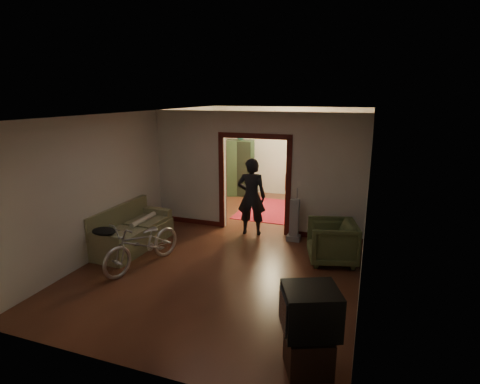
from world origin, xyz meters
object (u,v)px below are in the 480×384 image
at_px(person, 251,197).
at_px(desk, 320,192).
at_px(armchair, 332,242).
at_px(locker, 240,168).
at_px(sofa, 132,227).
at_px(bicycle, 143,243).

height_order(person, desk, person).
xyz_separation_m(armchair, locker, (-3.32, 4.14, 0.48)).
xyz_separation_m(sofa, bicycle, (0.77, -0.73, 0.02)).
height_order(sofa, locker, locker).
relative_size(bicycle, person, 0.99).
bearing_deg(bicycle, desk, 79.81).
xyz_separation_m(bicycle, locker, (-0.01, 5.53, 0.43)).
bearing_deg(sofa, armchair, 11.25).
bearing_deg(locker, bicycle, -104.97).
bearing_deg(person, locker, -76.60).
relative_size(sofa, locker, 1.08).
height_order(sofa, desk, sofa).
bearing_deg(locker, sofa, -114.01).
height_order(bicycle, armchair, bicycle).
bearing_deg(armchair, locker, -155.86).
bearing_deg(armchair, bicycle, -81.81).
distance_m(bicycle, person, 2.74).
relative_size(bicycle, desk, 1.81).
bearing_deg(bicycle, locker, 105.32).
xyz_separation_m(bicycle, desk, (2.56, 5.38, -0.10)).
bearing_deg(bicycle, armchair, 38.03).
distance_m(bicycle, desk, 5.96).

